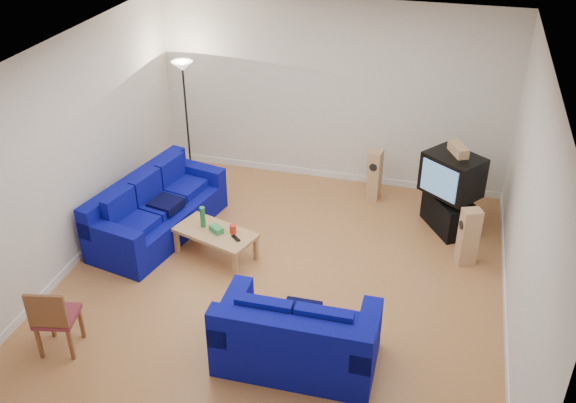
% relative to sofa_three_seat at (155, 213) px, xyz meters
% --- Properties ---
extents(room, '(6.01, 6.51, 3.21)m').
position_rel_sofa_three_seat_xyz_m(room, '(2.22, -0.78, 1.21)').
color(room, brown).
rests_on(room, ground).
extents(sofa_three_seat, '(1.47, 2.51, 0.91)m').
position_rel_sofa_three_seat_xyz_m(sofa_three_seat, '(0.00, 0.00, 0.00)').
color(sofa_three_seat, '#0F105C').
rests_on(sofa_three_seat, ground).
extents(sofa_loveseat, '(1.86, 1.06, 0.92)m').
position_rel_sofa_three_seat_xyz_m(sofa_loveseat, '(2.82, -2.20, 0.01)').
color(sofa_loveseat, '#0F105C').
rests_on(sofa_loveseat, ground).
extents(coffee_table, '(1.31, 0.93, 0.43)m').
position_rel_sofa_three_seat_xyz_m(coffee_table, '(1.13, -0.38, 0.04)').
color(coffee_table, tan).
rests_on(coffee_table, ground).
extents(bottle, '(0.10, 0.10, 0.33)m').
position_rel_sofa_three_seat_xyz_m(bottle, '(0.92, -0.30, 0.26)').
color(bottle, '#197233').
rests_on(bottle, coffee_table).
extents(tissue_box, '(0.25, 0.22, 0.09)m').
position_rel_sofa_three_seat_xyz_m(tissue_box, '(1.15, -0.38, 0.14)').
color(tissue_box, green).
rests_on(tissue_box, coffee_table).
extents(red_canister, '(0.13, 0.13, 0.13)m').
position_rel_sofa_three_seat_xyz_m(red_canister, '(1.40, -0.35, 0.16)').
color(red_canister, red).
rests_on(red_canister, coffee_table).
extents(remote, '(0.17, 0.15, 0.02)m').
position_rel_sofa_three_seat_xyz_m(remote, '(1.48, -0.48, 0.10)').
color(remote, black).
rests_on(remote, coffee_table).
extents(tv_stand, '(0.89, 1.02, 0.54)m').
position_rel_sofa_three_seat_xyz_m(tv_stand, '(4.37, 1.31, -0.06)').
color(tv_stand, black).
rests_on(tv_stand, ground).
extents(av_receiver, '(0.55, 0.53, 0.10)m').
position_rel_sofa_three_seat_xyz_m(av_receiver, '(4.39, 1.28, 0.26)').
color(av_receiver, black).
rests_on(av_receiver, tv_stand).
extents(television, '(1.01, 0.97, 0.63)m').
position_rel_sofa_three_seat_xyz_m(television, '(4.34, 1.27, 0.62)').
color(television, black).
rests_on(television, av_receiver).
extents(centre_speaker, '(0.33, 0.45, 0.15)m').
position_rel_sofa_three_seat_xyz_m(centre_speaker, '(4.38, 1.35, 1.01)').
color(centre_speaker, tan).
rests_on(centre_speaker, television).
extents(speaker_left, '(0.24, 0.29, 0.89)m').
position_rel_sofa_three_seat_xyz_m(speaker_left, '(3.10, 1.92, 0.11)').
color(speaker_left, tan).
rests_on(speaker_left, ground).
extents(speaker_right, '(0.32, 0.29, 0.89)m').
position_rel_sofa_three_seat_xyz_m(speaker_right, '(4.67, 0.41, 0.11)').
color(speaker_right, tan).
rests_on(speaker_right, ground).
extents(floor_lamp, '(0.36, 0.36, 2.12)m').
position_rel_sofa_three_seat_xyz_m(floor_lamp, '(-0.23, 1.92, 1.41)').
color(floor_lamp, black).
rests_on(floor_lamp, ground).
extents(dining_chair, '(0.55, 0.55, 0.96)m').
position_rel_sofa_three_seat_xyz_m(dining_chair, '(0.02, -2.74, 0.20)').
color(dining_chair, brown).
rests_on(dining_chair, ground).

